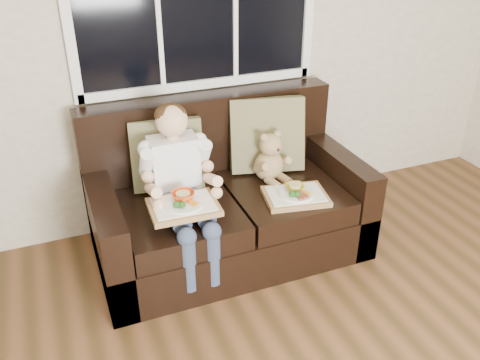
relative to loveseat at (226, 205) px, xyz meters
name	(u,v)px	position (x,y,z in m)	size (l,w,h in m)	color
loveseat	(226,205)	(0.00, 0.00, 0.00)	(1.70, 0.92, 0.96)	black
pillow_left	(167,154)	(-0.33, 0.15, 0.36)	(0.47, 0.28, 0.45)	olive
pillow_right	(267,135)	(0.35, 0.15, 0.39)	(0.53, 0.33, 0.51)	olive
child	(179,175)	(-0.33, -0.12, 0.35)	(0.41, 0.61, 0.93)	white
teddy_bear	(270,160)	(0.31, -0.01, 0.28)	(0.22, 0.27, 0.35)	tan
tray_left	(184,205)	(-0.36, -0.31, 0.27)	(0.39, 0.30, 0.09)	#AE864E
tray_right	(296,195)	(0.35, -0.30, 0.17)	(0.43, 0.35, 0.09)	#AE864E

